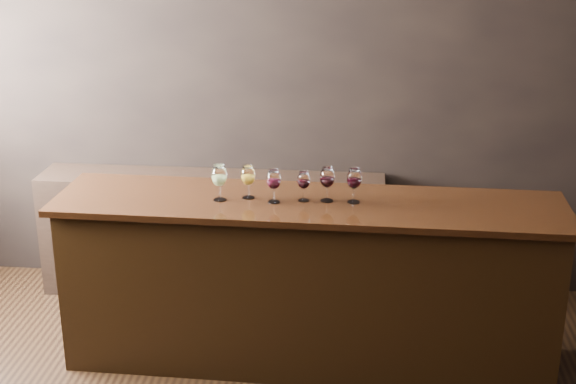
# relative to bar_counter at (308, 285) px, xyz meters

# --- Properties ---
(room_shell) EXTENTS (5.02, 4.52, 2.81)m
(room_shell) POSITION_rel_bar_counter_xyz_m (-0.68, -1.05, 1.31)
(room_shell) COLOR black
(room_shell) RESTS_ON ground
(bar_counter) EXTENTS (2.84, 0.67, 0.99)m
(bar_counter) POSITION_rel_bar_counter_xyz_m (0.00, 0.00, 0.00)
(bar_counter) COLOR black
(bar_counter) RESTS_ON ground
(bar_top) EXTENTS (2.94, 0.74, 0.04)m
(bar_top) POSITION_rel_bar_counter_xyz_m (0.00, 0.00, 0.51)
(bar_top) COLOR black
(bar_top) RESTS_ON bar_counter
(back_bar_shelf) EXTENTS (2.38, 0.40, 0.86)m
(back_bar_shelf) POSITION_rel_bar_counter_xyz_m (-0.74, 0.87, -0.07)
(back_bar_shelf) COLOR black
(back_bar_shelf) RESTS_ON ground
(glass_white) EXTENTS (0.09, 0.09, 0.21)m
(glass_white) POSITION_rel_bar_counter_xyz_m (-0.51, -0.03, 0.67)
(glass_white) COLOR white
(glass_white) RESTS_ON bar_top
(glass_amber) EXTENTS (0.08, 0.08, 0.19)m
(glass_amber) POSITION_rel_bar_counter_xyz_m (-0.35, 0.02, 0.66)
(glass_amber) COLOR white
(glass_amber) RESTS_ON bar_top
(glass_red_a) EXTENTS (0.08, 0.08, 0.19)m
(glass_red_a) POSITION_rel_bar_counter_xyz_m (-0.19, -0.04, 0.66)
(glass_red_a) COLOR white
(glass_red_a) RESTS_ON bar_top
(glass_red_b) EXTENTS (0.07, 0.07, 0.17)m
(glass_red_b) POSITION_rel_bar_counter_xyz_m (-0.03, 0.01, 0.65)
(glass_red_b) COLOR white
(glass_red_b) RESTS_ON bar_top
(glass_red_c) EXTENTS (0.09, 0.09, 0.20)m
(glass_red_c) POSITION_rel_bar_counter_xyz_m (0.10, 0.01, 0.67)
(glass_red_c) COLOR white
(glass_red_c) RESTS_ON bar_top
(glass_red_d) EXTENTS (0.09, 0.09, 0.20)m
(glass_red_d) POSITION_rel_bar_counter_xyz_m (0.26, 0.01, 0.67)
(glass_red_d) COLOR white
(glass_red_d) RESTS_ON bar_top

